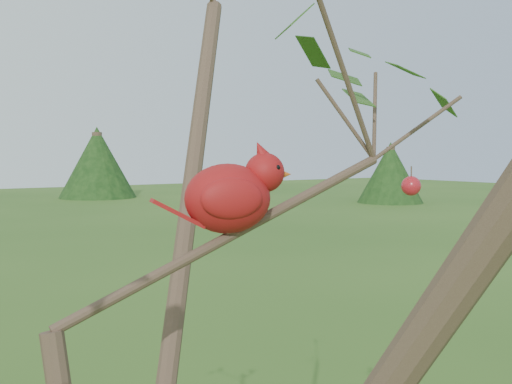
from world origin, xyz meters
The scene contains 2 objects.
crabapple_tree centered at (0.03, -0.02, 2.12)m, with size 2.35×2.05×2.95m.
cardinal centered at (0.25, 0.07, 2.14)m, with size 0.24×0.15×0.17m.
Camera 1 is at (-0.32, -0.84, 2.21)m, focal length 45.00 mm.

